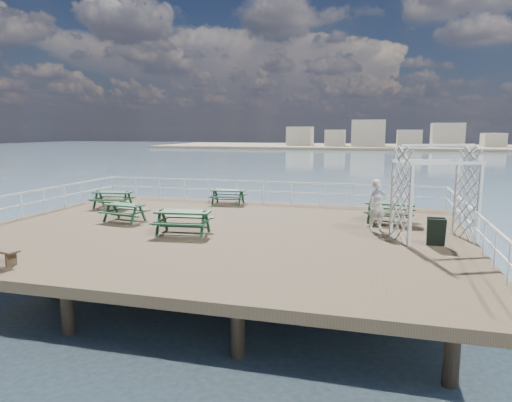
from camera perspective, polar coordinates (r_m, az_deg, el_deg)
The scene contains 11 objects.
ground at distance 17.28m, azimuth -4.75°, elevation -4.02°, with size 18.00×14.00×0.30m, color brown.
sea_backdrop at distance 150.10m, azimuth 17.93°, elevation 6.83°, with size 300.00×300.00×9.20m.
railing at distance 19.50m, azimuth -2.41°, elevation 0.54°, with size 17.77×13.76×1.10m.
picnic_table_a at distance 22.95m, azimuth -17.47°, elevation 0.60°, with size 1.92×1.61×0.87m.
picnic_table_b at distance 23.04m, azimuth -3.52°, elevation 0.93°, with size 1.72×1.41×0.81m.
picnic_table_c at distance 19.07m, azimuth 16.44°, elevation -0.87°, with size 2.05×1.73×0.92m.
picnic_table_d at distance 19.38m, azimuth -16.13°, elevation -0.94°, with size 1.82×1.56×0.80m.
picnic_table_e at distance 16.53m, azimuth -9.11°, elevation -2.02°, with size 2.10×1.77×0.94m.
trellis_arbor at distance 16.40m, azimuth 21.43°, elevation 0.35°, with size 2.94×2.33×3.24m.
sandwich_board at distance 15.77m, azimuth 21.59°, elevation -3.64°, with size 0.56×0.42×0.92m.
person at distance 17.33m, azimuth 14.91°, elevation -0.52°, with size 0.70×0.46×1.91m, color silver.
Camera 1 is at (5.78, -15.82, 3.69)m, focal length 32.00 mm.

